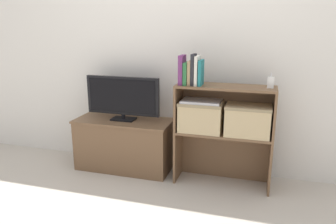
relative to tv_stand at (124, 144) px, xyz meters
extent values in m
plane|color=#BCB2A3|center=(0.46, -0.19, -0.25)|extent=(16.00, 16.00, 0.00)
cube|color=silver|center=(0.46, 0.23, 0.95)|extent=(10.00, 0.05, 2.40)
cube|color=brown|center=(0.00, 0.00, -0.01)|extent=(0.90, 0.39, 0.47)
cube|color=brown|center=(0.00, 0.00, 0.23)|extent=(0.92, 0.41, 0.02)
cube|color=black|center=(0.00, 0.00, 0.25)|extent=(0.22, 0.14, 0.02)
cylinder|color=black|center=(0.00, 0.00, 0.28)|extent=(0.04, 0.04, 0.04)
cube|color=black|center=(0.00, 0.00, 0.48)|extent=(0.71, 0.04, 0.36)
cube|color=black|center=(0.00, -0.02, 0.48)|extent=(0.65, 0.00, 0.31)
cube|color=brown|center=(0.55, -0.05, -0.01)|extent=(0.02, 0.28, 0.47)
cube|color=brown|center=(1.35, -0.05, -0.01)|extent=(0.02, 0.28, 0.47)
cube|color=brown|center=(0.95, 0.08, -0.01)|extent=(0.78, 0.02, 0.47)
cube|color=brown|center=(0.95, -0.05, 0.22)|extent=(0.78, 0.28, 0.02)
cube|color=brown|center=(0.55, -0.05, 0.43)|extent=(0.02, 0.28, 0.40)
cube|color=brown|center=(1.35, -0.05, 0.43)|extent=(0.02, 0.28, 0.40)
cube|color=brown|center=(0.95, 0.08, 0.43)|extent=(0.78, 0.02, 0.40)
cube|color=brown|center=(0.95, -0.05, 0.62)|extent=(0.78, 0.28, 0.02)
cube|color=#6B2D66|center=(0.59, -0.09, 0.75)|extent=(0.04, 0.14, 0.24)
cube|color=#286638|center=(0.63, -0.09, 0.73)|extent=(0.03, 0.16, 0.19)
cube|color=tan|center=(0.66, -0.09, 0.73)|extent=(0.03, 0.13, 0.20)
cube|color=#232328|center=(0.69, -0.09, 0.76)|extent=(0.03, 0.13, 0.26)
cube|color=silver|center=(0.72, -0.09, 0.75)|extent=(0.03, 0.14, 0.24)
cube|color=#1E7075|center=(0.75, -0.09, 0.74)|extent=(0.02, 0.16, 0.21)
cube|color=white|center=(1.30, -0.05, 0.68)|extent=(0.05, 0.03, 0.09)
cylinder|color=silver|center=(1.30, -0.05, 0.74)|extent=(0.01, 0.01, 0.03)
cube|color=tan|center=(0.76, -0.07, 0.36)|extent=(0.36, 0.24, 0.25)
cube|color=#917E5B|center=(0.76, -0.07, 0.47)|extent=(0.37, 0.25, 0.02)
cube|color=tan|center=(1.15, -0.07, 0.36)|extent=(0.36, 0.24, 0.25)
cube|color=#917E5B|center=(1.15, -0.07, 0.47)|extent=(0.37, 0.25, 0.02)
cube|color=#BCBCC1|center=(0.76, -0.07, 0.49)|extent=(0.33, 0.22, 0.02)
cylinder|color=#99999E|center=(0.76, -0.07, 0.50)|extent=(0.02, 0.02, 0.00)
camera|label=1|loc=(1.25, -2.74, 1.12)|focal=35.00mm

